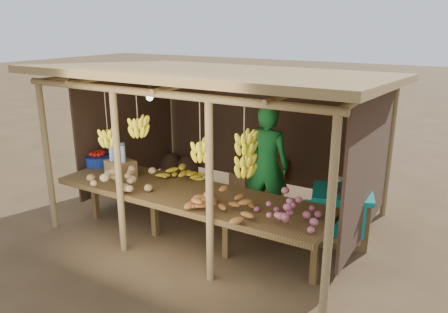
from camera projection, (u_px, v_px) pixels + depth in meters
The scene contains 13 objects.
ground at pixel (224, 220), 6.87m from camera, with size 60.00×60.00×0.00m, color brown.
stall_structure at pixel (223, 101), 6.25m from camera, with size 4.70×3.50×2.43m.
counter at pixel (188, 196), 5.87m from camera, with size 3.90×1.05×0.80m.
potato_heap at pixel (124, 173), 6.02m from camera, with size 1.12×0.67×0.37m, color #A78456, non-canonical shape.
sweet_potato_heap at pixel (224, 198), 5.19m from camera, with size 0.90×0.54×0.35m, color #9F5F29, non-canonical shape.
onion_heap at pixel (287, 206), 4.95m from camera, with size 0.91×0.55×0.36m, color #B6586F, non-canonical shape.
banana_pile at pixel (181, 168), 6.29m from camera, with size 0.58×0.35×0.35m, color yellow, non-canonical shape.
tomato_basin at pixel (99, 159), 6.95m from camera, with size 0.43×0.43×0.23m.
bottle_box at pixel (120, 164), 6.38m from camera, with size 0.46×0.40×0.50m.
vendor at pixel (266, 166), 6.53m from camera, with size 0.68×0.45×1.86m, color #176B29.
tarp_crate at pixel (341, 214), 6.13m from camera, with size 0.98×0.90×0.97m.
carton_stack at pixel (260, 180), 7.75m from camera, with size 1.03×0.50×0.71m.
burlap_sacks at pixel (179, 166), 8.63m from camera, with size 0.85×0.44×0.60m.
Camera 1 is at (3.20, -5.40, 2.97)m, focal length 35.00 mm.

